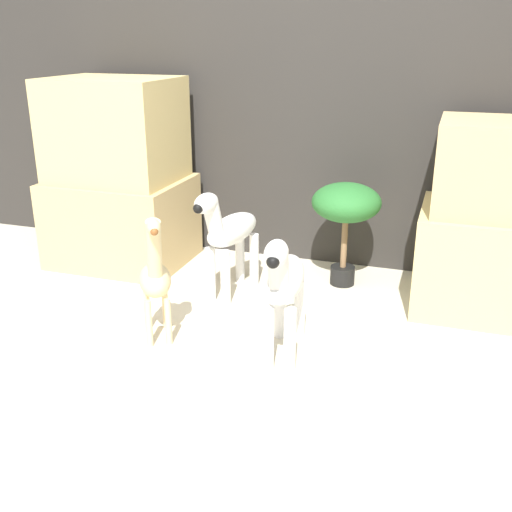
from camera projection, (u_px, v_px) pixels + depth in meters
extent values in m
plane|color=beige|center=(224.00, 375.00, 2.45)|extent=(14.00, 14.00, 0.00)
cube|color=#2D2B28|center=(314.00, 74.00, 3.35)|extent=(6.40, 0.08, 2.20)
cube|color=tan|center=(122.00, 221.00, 3.60)|extent=(0.77, 0.62, 0.51)
cube|color=#D1B775|center=(115.00, 130.00, 3.41)|extent=(0.70, 0.55, 0.58)
cube|color=#D1B775|center=(497.00, 261.00, 2.97)|extent=(0.77, 0.62, 0.50)
cube|color=tan|center=(511.00, 168.00, 2.81)|extent=(0.68, 0.54, 0.43)
cylinder|color=white|center=(290.00, 341.00, 2.43)|extent=(0.05, 0.05, 0.29)
cylinder|color=white|center=(268.00, 339.00, 2.44)|extent=(0.05, 0.05, 0.29)
cylinder|color=white|center=(300.00, 309.00, 2.70)|extent=(0.05, 0.05, 0.29)
cylinder|color=white|center=(280.00, 308.00, 2.72)|extent=(0.05, 0.05, 0.29)
ellipsoid|color=white|center=(285.00, 279.00, 2.50)|extent=(0.20, 0.44, 0.15)
cylinder|color=white|center=(278.00, 268.00, 2.29)|extent=(0.10, 0.14, 0.20)
ellipsoid|color=white|center=(276.00, 253.00, 2.21)|extent=(0.11, 0.17, 0.10)
sphere|color=black|center=(273.00, 262.00, 2.15)|extent=(0.05, 0.05, 0.05)
cube|color=black|center=(278.00, 266.00, 2.29)|extent=(0.03, 0.08, 0.16)
cylinder|color=white|center=(226.00, 277.00, 3.05)|extent=(0.05, 0.05, 0.29)
cylinder|color=white|center=(211.00, 274.00, 3.09)|extent=(0.05, 0.05, 0.29)
cylinder|color=white|center=(254.00, 259.00, 3.30)|extent=(0.05, 0.05, 0.29)
cylinder|color=white|center=(240.00, 256.00, 3.34)|extent=(0.05, 0.05, 0.29)
ellipsoid|color=white|center=(233.00, 229.00, 3.12)|extent=(0.23, 0.45, 0.15)
cylinder|color=white|center=(213.00, 217.00, 2.93)|extent=(0.10, 0.15, 0.20)
ellipsoid|color=white|center=(206.00, 203.00, 2.86)|extent=(0.12, 0.18, 0.10)
sphere|color=black|center=(198.00, 208.00, 2.80)|extent=(0.05, 0.05, 0.05)
cube|color=black|center=(213.00, 215.00, 2.93)|extent=(0.03, 0.08, 0.16)
cylinder|color=beige|center=(168.00, 322.00, 2.66)|extent=(0.03, 0.03, 0.22)
cylinder|color=beige|center=(149.00, 324.00, 2.64)|extent=(0.03, 0.03, 0.22)
cylinder|color=beige|center=(165.00, 306.00, 2.82)|extent=(0.03, 0.03, 0.22)
cylinder|color=beige|center=(147.00, 307.00, 2.80)|extent=(0.03, 0.03, 0.22)
ellipsoid|color=beige|center=(155.00, 280.00, 2.67)|extent=(0.25, 0.28, 0.14)
cylinder|color=beige|center=(154.00, 251.00, 2.51)|extent=(0.13, 0.16, 0.30)
ellipsoid|color=beige|center=(154.00, 227.00, 2.38)|extent=(0.10, 0.12, 0.06)
sphere|color=brown|center=(154.00, 232.00, 2.34)|extent=(0.03, 0.03, 0.03)
cylinder|color=black|center=(342.00, 275.00, 3.33)|extent=(0.14, 0.14, 0.10)
cylinder|color=brown|center=(344.00, 244.00, 3.26)|extent=(0.03, 0.03, 0.27)
ellipsoid|color=#286B2D|center=(346.00, 202.00, 3.18)|extent=(0.37, 0.37, 0.20)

